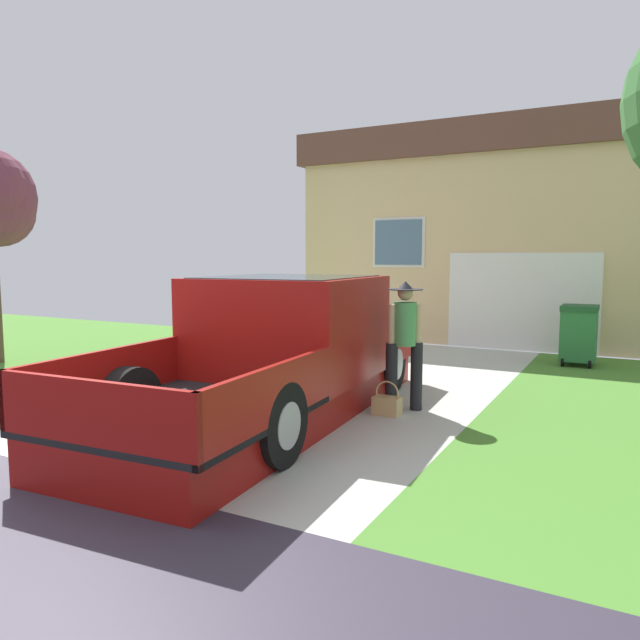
% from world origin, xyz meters
% --- Properties ---
extents(pickup_truck, '(2.44, 5.71, 1.69)m').
position_xyz_m(pickup_truck, '(0.36, 2.81, 0.75)').
color(pickup_truck, maroon).
rests_on(pickup_truck, ground).
extents(person_with_hat, '(0.44, 0.44, 1.64)m').
position_xyz_m(person_with_hat, '(1.71, 3.48, 0.90)').
color(person_with_hat, black).
rests_on(person_with_hat, ground).
extents(handbag, '(0.33, 0.21, 0.42)m').
position_xyz_m(handbag, '(1.60, 3.18, 0.13)').
color(handbag, tan).
rests_on(handbag, ground).
extents(house_with_garage, '(8.84, 6.78, 4.83)m').
position_xyz_m(house_with_garage, '(1.33, 12.41, 2.44)').
color(house_with_garage, '#D8B985').
rests_on(house_with_garage, ground).
extents(wheeled_trash_bin, '(0.60, 0.72, 1.07)m').
position_xyz_m(wheeled_trash_bin, '(3.38, 7.93, 0.58)').
color(wheeled_trash_bin, '#286B38').
rests_on(wheeled_trash_bin, ground).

